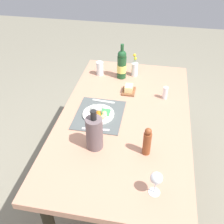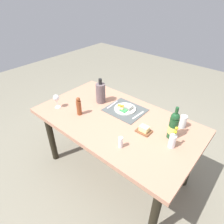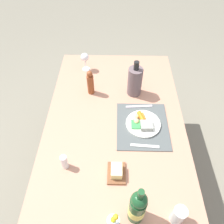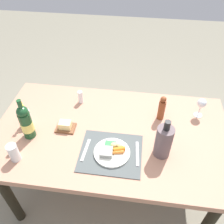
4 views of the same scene
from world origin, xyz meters
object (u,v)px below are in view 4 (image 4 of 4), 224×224
object	(u,v)px
pepper_mill	(162,108)
butter_dish	(65,126)
flower_vase	(26,117)
water_tumbler	(14,153)
dining_table	(111,140)
knife	(137,154)
wine_glass	(202,104)
cooler_bottle	(164,141)
wine_bottle	(26,122)
dinner_plate	(112,151)
fork	(86,150)
salt_shaker	(80,97)

from	to	relation	value
pepper_mill	butter_dish	size ratio (longest dim) A/B	1.49
flower_vase	water_tumbler	world-z (taller)	flower_vase
dining_table	knife	bearing A→B (deg)	-41.96
dining_table	wine_glass	xyz separation A→B (m)	(0.60, 0.24, 0.20)
water_tumbler	cooler_bottle	size ratio (longest dim) A/B	0.44
water_tumbler	cooler_bottle	distance (m)	0.89
knife	wine_bottle	distance (m)	0.73
dinner_plate	fork	world-z (taller)	dinner_plate
cooler_bottle	wine_glass	size ratio (longest dim) A/B	1.85
wine_glass	dinner_plate	bearing A→B (deg)	-143.44
fork	pepper_mill	size ratio (longest dim) A/B	0.89
pepper_mill	cooler_bottle	xyz separation A→B (m)	(0.00, -0.31, 0.02)
pepper_mill	dinner_plate	bearing A→B (deg)	-129.78
dinner_plate	butter_dish	size ratio (longest dim) A/B	1.72
dining_table	fork	world-z (taller)	fork
water_tumbler	dinner_plate	bearing A→B (deg)	11.77
water_tumbler	knife	bearing A→B (deg)	10.28
wine_glass	pepper_mill	bearing A→B (deg)	-166.49
cooler_bottle	butter_dish	bearing A→B (deg)	169.17
dinner_plate	butter_dish	distance (m)	0.38
dinner_plate	butter_dish	bearing A→B (deg)	154.07
wine_bottle	salt_shaker	bearing A→B (deg)	56.00
flower_vase	cooler_bottle	world-z (taller)	cooler_bottle
flower_vase	pepper_mill	size ratio (longest dim) A/B	1.04
dinner_plate	fork	bearing A→B (deg)	-179.17
dinner_plate	wine_glass	bearing A→B (deg)	36.56
pepper_mill	butter_dish	xyz separation A→B (m)	(-0.64, -0.19, -0.07)
flower_vase	knife	bearing A→B (deg)	-12.04
flower_vase	salt_shaker	size ratio (longest dim) A/B	2.01
pepper_mill	salt_shaker	distance (m)	0.61
knife	wine_glass	bearing A→B (deg)	40.24
dinner_plate	knife	distance (m)	0.16
wine_bottle	cooler_bottle	distance (m)	0.86
fork	water_tumbler	size ratio (longest dim) A/B	1.42
water_tumbler	salt_shaker	size ratio (longest dim) A/B	1.21
knife	butter_dish	xyz separation A→B (m)	(-0.50, 0.15, 0.02)
knife	flower_vase	bearing A→B (deg)	163.56
fork	knife	distance (m)	0.32
dinner_plate	cooler_bottle	world-z (taller)	cooler_bottle
knife	butter_dish	world-z (taller)	butter_dish
cooler_bottle	flower_vase	bearing A→B (deg)	171.70
wine_bottle	wine_glass	world-z (taller)	wine_bottle
fork	flower_vase	bearing A→B (deg)	162.31
flower_vase	wine_glass	bearing A→B (deg)	11.76
dining_table	flower_vase	xyz separation A→B (m)	(-0.58, -0.00, 0.16)
wine_bottle	cooler_bottle	size ratio (longest dim) A/B	1.10
dining_table	wine_glass	bearing A→B (deg)	21.99
pepper_mill	salt_shaker	xyz separation A→B (m)	(-0.60, 0.09, -0.04)
dining_table	fork	distance (m)	0.25
salt_shaker	dining_table	bearing A→B (deg)	-44.90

